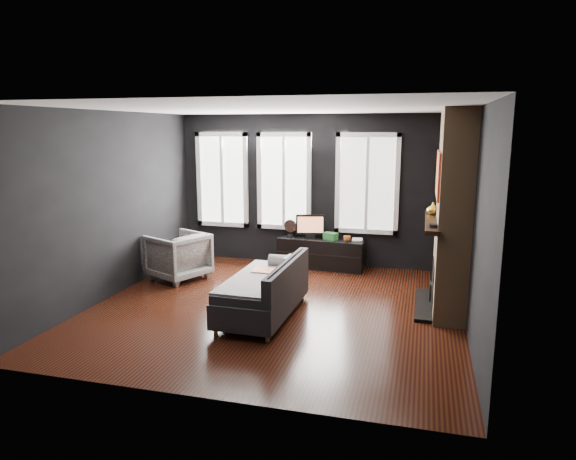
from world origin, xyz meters
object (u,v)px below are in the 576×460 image
(monitor, at_px, (310,224))
(mug, at_px, (347,238))
(sofa, at_px, (263,288))
(media_console, at_px, (321,253))
(mantel_vase, at_px, (433,209))
(book, at_px, (352,233))
(armchair, at_px, (178,254))

(monitor, distance_m, mug, 0.71)
(mug, bearing_deg, sofa, -106.64)
(sofa, bearing_deg, media_console, 85.11)
(sofa, bearing_deg, mantel_vase, 34.07)
(media_console, xyz_separation_m, monitor, (-0.22, 0.04, 0.50))
(monitor, bearing_deg, mug, -23.16)
(mug, distance_m, mantel_vase, 1.92)
(book, bearing_deg, mug, -124.48)
(book, bearing_deg, sofa, -107.50)
(media_console, bearing_deg, armchair, -145.09)
(media_console, xyz_separation_m, mug, (0.46, -0.08, 0.32))
(media_console, height_order, monitor, monitor)
(armchair, bearing_deg, sofa, 80.70)
(armchair, bearing_deg, monitor, 149.41)
(armchair, xyz_separation_m, mug, (2.61, 1.21, 0.16))
(armchair, relative_size, media_console, 0.55)
(sofa, distance_m, armchair, 2.26)
(mug, bearing_deg, media_console, 170.19)
(monitor, height_order, book, monitor)
(book, height_order, mantel_vase, mantel_vase)
(sofa, distance_m, mantel_vase, 2.70)
(book, relative_size, mantel_vase, 1.35)
(mantel_vase, bearing_deg, monitor, 149.16)
(media_console, distance_m, mug, 0.57)
(armchair, xyz_separation_m, mantel_vase, (4.00, 0.10, 0.89))
(armchair, height_order, media_console, armchair)
(mug, xyz_separation_m, mantel_vase, (1.39, -1.11, 0.73))
(media_console, height_order, mug, mug)
(sofa, height_order, media_console, sofa)
(sofa, bearing_deg, mug, 74.66)
(sofa, xyz_separation_m, mantel_vase, (2.13, 1.37, 0.93))
(monitor, bearing_deg, armchair, -158.37)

